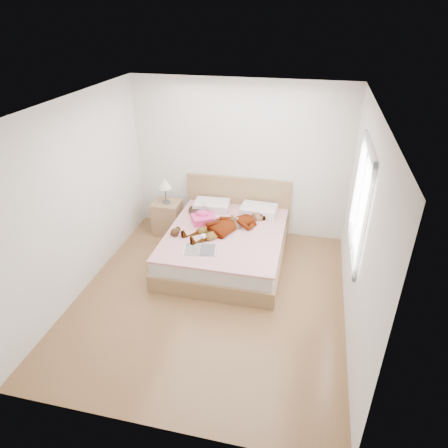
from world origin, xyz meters
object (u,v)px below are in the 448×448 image
(woman, at_px, (228,223))
(towel, at_px, (203,218))
(magazine, at_px, (200,250))
(bed, at_px, (227,242))
(coffee_mug, at_px, (204,237))
(phone, at_px, (204,204))
(plush_toy, at_px, (176,231))
(nightstand, at_px, (167,215))

(woman, distance_m, towel, 0.45)
(magazine, bearing_deg, woman, 69.88)
(bed, bearing_deg, coffee_mug, -123.55)
(coffee_mug, bearing_deg, phone, 104.96)
(woman, height_order, plush_toy, woman)
(coffee_mug, bearing_deg, bed, 56.45)
(woman, bearing_deg, magazine, -66.27)
(phone, bearing_deg, magazine, -123.85)
(phone, xyz_separation_m, plush_toy, (-0.23, -0.76, -0.11))
(woman, height_order, towel, woman)
(phone, xyz_separation_m, towel, (0.07, -0.28, -0.09))
(bed, height_order, plush_toy, bed)
(towel, xyz_separation_m, coffee_mug, (0.15, -0.54, -0.03))
(woman, xyz_separation_m, phone, (-0.50, 0.40, 0.07))
(woman, relative_size, magazine, 2.87)
(bed, distance_m, coffee_mug, 0.55)
(bed, xyz_separation_m, towel, (-0.41, 0.14, 0.31))
(woman, bearing_deg, bed, -85.37)
(woman, bearing_deg, phone, -174.81)
(nightstand, bearing_deg, plush_toy, -62.15)
(phone, relative_size, magazine, 0.17)
(bed, distance_m, magazine, 0.76)
(woman, relative_size, bed, 0.71)
(bed, relative_size, magazine, 4.03)
(woman, relative_size, nightstand, 1.48)
(phone, bearing_deg, coffee_mug, -121.19)
(phone, bearing_deg, towel, -123.14)
(bed, distance_m, plush_toy, 0.84)
(woman, bearing_deg, plush_toy, -109.68)
(magazine, height_order, coffee_mug, coffee_mug)
(phone, bearing_deg, plush_toy, -153.09)
(plush_toy, bearing_deg, phone, 73.05)
(phone, distance_m, towel, 0.30)
(phone, xyz_separation_m, nightstand, (-0.71, 0.15, -0.35))
(woman, relative_size, coffee_mug, 13.57)
(phone, bearing_deg, nightstand, 122.28)
(bed, distance_m, nightstand, 1.32)
(magazine, distance_m, coffee_mug, 0.29)
(towel, bearing_deg, bed, -19.28)
(woman, xyz_separation_m, coffee_mug, (-0.28, -0.42, -0.06))
(bed, xyz_separation_m, nightstand, (-1.19, 0.57, 0.06))
(bed, bearing_deg, plush_toy, -154.58)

